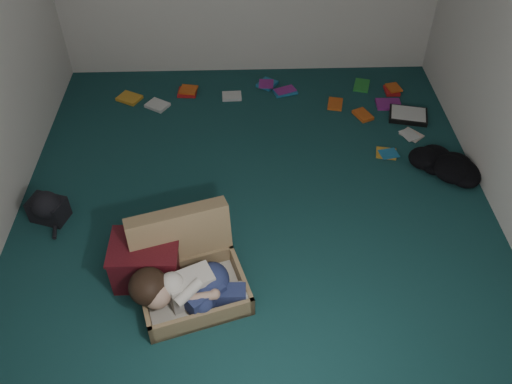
{
  "coord_description": "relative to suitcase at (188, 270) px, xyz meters",
  "views": [
    {
      "loc": [
        -0.1,
        -3.2,
        3.26
      ],
      "look_at": [
        0.0,
        -0.15,
        0.35
      ],
      "focal_mm": 38.0,
      "sensor_mm": 36.0,
      "label": 1
    }
  ],
  "objects": [
    {
      "name": "floor",
      "position": [
        0.51,
        0.75,
        -0.16
      ],
      "size": [
        4.5,
        4.5,
        0.0
      ],
      "primitive_type": "plane",
      "color": "#164041",
      "rests_on": "ground"
    },
    {
      "name": "backpack",
      "position": [
        -1.19,
        0.71,
        -0.06
      ],
      "size": [
        0.43,
        0.38,
        0.21
      ],
      "primitive_type": null,
      "rotation": [
        0.0,
        0.0,
        -0.33
      ],
      "color": "black",
      "rests_on": "floor"
    },
    {
      "name": "clothing_pile",
      "position": [
        2.21,
        1.22,
        -0.09
      ],
      "size": [
        0.55,
        0.49,
        0.15
      ],
      "primitive_type": null,
      "rotation": [
        0.0,
        0.0,
        0.28
      ],
      "color": "black",
      "rests_on": "floor"
    },
    {
      "name": "paper_tray",
      "position": [
        2.11,
        2.02,
        -0.14
      ],
      "size": [
        0.43,
        0.36,
        0.05
      ],
      "rotation": [
        0.0,
        0.0,
        -0.24
      ],
      "color": "black",
      "rests_on": "floor"
    },
    {
      "name": "book_scatter",
      "position": [
        1.01,
        2.28,
        -0.15
      ],
      "size": [
        3.04,
        1.47,
        0.02
      ],
      "color": "gold",
      "rests_on": "floor"
    },
    {
      "name": "suitcase",
      "position": [
        0.0,
        0.0,
        0.0
      ],
      "size": [
        0.92,
        0.9,
        0.54
      ],
      "rotation": [
        0.0,
        0.0,
        0.29
      ],
      "color": "#9C7F56",
      "rests_on": "floor"
    },
    {
      "name": "person",
      "position": [
        0.01,
        -0.19,
        0.04
      ],
      "size": [
        0.83,
        0.41,
        0.34
      ],
      "rotation": [
        0.0,
        0.0,
        0.29
      ],
      "color": "white",
      "rests_on": "suitcase"
    },
    {
      "name": "maroon_bin",
      "position": [
        -0.31,
        0.09,
        0.01
      ],
      "size": [
        0.5,
        0.39,
        0.34
      ],
      "rotation": [
        0.0,
        0.0,
        -0.0
      ],
      "color": "#4E1017",
      "rests_on": "floor"
    }
  ]
}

